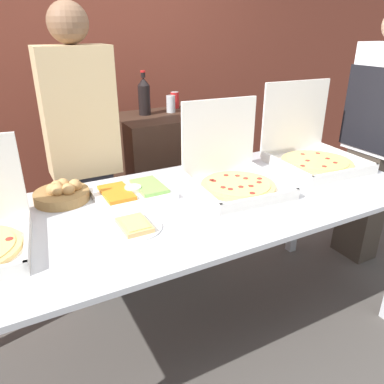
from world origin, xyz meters
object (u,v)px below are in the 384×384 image
at_px(pizza_box_near_left, 311,151).
at_px(soda_bottle, 144,96).
at_px(soda_can_silver, 171,104).
at_px(bread_basket, 62,193).
at_px(person_server_vest, 377,130).
at_px(pizza_box_far_left, 233,173).
at_px(paper_plate_front_right, 135,226).
at_px(soda_can_colored, 175,100).
at_px(veggie_tray, 133,192).
at_px(person_guest_plaid, 85,159).

relative_size(pizza_box_near_left, soda_bottle, 1.76).
distance_m(soda_bottle, soda_can_silver, 0.21).
relative_size(bread_basket, soda_can_silver, 2.16).
bearing_deg(person_server_vest, pizza_box_far_left, 95.24).
bearing_deg(paper_plate_front_right, pizza_box_far_left, 16.07).
bearing_deg(soda_can_colored, veggie_tray, -125.80).
bearing_deg(soda_bottle, soda_can_colored, 21.10).
distance_m(bread_basket, soda_bottle, 1.12).
distance_m(paper_plate_front_right, soda_can_silver, 1.42).
distance_m(soda_can_colored, person_guest_plaid, 1.00).
bearing_deg(soda_can_colored, person_server_vest, -43.25).
bearing_deg(veggie_tray, paper_plate_front_right, -108.99).
relative_size(pizza_box_far_left, person_server_vest, 0.28).
bearing_deg(soda_can_colored, pizza_box_far_left, -100.30).
distance_m(soda_can_silver, soda_can_colored, 0.16).
xyz_separation_m(soda_can_silver, person_server_vest, (1.18, -0.89, -0.14)).
bearing_deg(pizza_box_near_left, bread_basket, 177.63).
distance_m(pizza_box_near_left, person_guest_plaid, 1.40).
distance_m(paper_plate_front_right, person_guest_plaid, 0.83).
relative_size(paper_plate_front_right, soda_bottle, 0.77).
bearing_deg(soda_bottle, soda_can_silver, -4.67).
height_order(bread_basket, soda_can_colored, soda_can_colored).
xyz_separation_m(pizza_box_far_left, pizza_box_near_left, (0.64, 0.09, 0.01)).
bearing_deg(pizza_box_far_left, bread_basket, 167.51).
bearing_deg(person_server_vest, paper_plate_front_right, 98.85).
distance_m(veggie_tray, person_guest_plaid, 0.53).
bearing_deg(soda_bottle, veggie_tray, -115.61).
bearing_deg(soda_can_colored, person_guest_plaid, -149.73).
height_order(paper_plate_front_right, soda_can_silver, soda_can_silver).
relative_size(paper_plate_front_right, soda_can_silver, 1.92).
relative_size(soda_can_colored, person_server_vest, 0.07).
bearing_deg(paper_plate_front_right, veggie_tray, 71.01).
xyz_separation_m(veggie_tray, person_server_vest, (1.81, -0.02, 0.11)).
xyz_separation_m(pizza_box_far_left, soda_can_colored, (0.21, 1.14, 0.19)).
xyz_separation_m(bread_basket, person_server_vest, (2.14, -0.14, 0.09)).
distance_m(pizza_box_far_left, veggie_tray, 0.54).
xyz_separation_m(pizza_box_near_left, bread_basket, (-1.49, 0.17, -0.05)).
bearing_deg(person_server_vest, veggie_tray, 89.42).
height_order(soda_bottle, person_server_vest, person_server_vest).
relative_size(pizza_box_near_left, paper_plate_front_right, 2.27).
bearing_deg(bread_basket, soda_can_silver, 38.22).
xyz_separation_m(pizza_box_far_left, paper_plate_front_right, (-0.63, -0.18, -0.07)).
distance_m(pizza_box_far_left, soda_bottle, 1.06).
bearing_deg(veggie_tray, soda_can_colored, 54.20).
xyz_separation_m(pizza_box_far_left, veggie_tray, (-0.52, 0.14, -0.06)).
height_order(paper_plate_front_right, soda_bottle, soda_bottle).
bearing_deg(pizza_box_near_left, soda_bottle, 132.16).
relative_size(pizza_box_near_left, bread_basket, 2.02).
bearing_deg(paper_plate_front_right, person_guest_plaid, 90.78).
relative_size(soda_can_colored, person_guest_plaid, 0.07).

